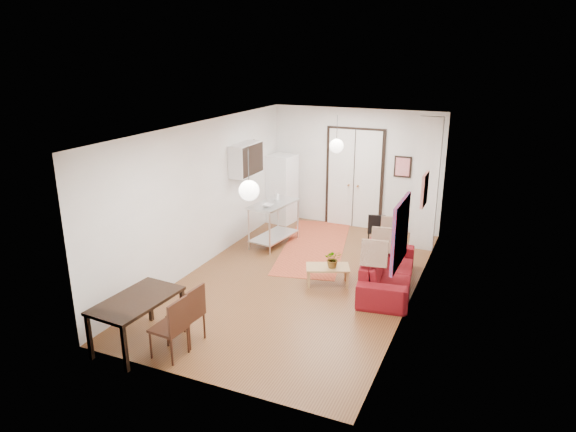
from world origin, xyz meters
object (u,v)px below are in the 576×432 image
at_px(fridge, 282,189).
at_px(dining_table, 137,304).
at_px(kitchen_counter, 274,217).
at_px(black_side_chair, 377,227).
at_px(dining_chair_near, 189,307).
at_px(dining_chair_far, 172,320).
at_px(coffee_table, 328,269).
at_px(sofa, 388,270).

bearing_deg(fridge, dining_table, -78.07).
xyz_separation_m(kitchen_counter, black_side_chair, (2.16, 0.77, -0.17)).
relative_size(dining_chair_near, dining_chair_far, 1.00).
xyz_separation_m(dining_chair_far, black_side_chair, (1.63, 5.35, -0.06)).
xyz_separation_m(dining_table, dining_chair_near, (0.60, 0.44, -0.13)).
height_order(coffee_table, dining_chair_near, dining_chair_near).
distance_m(coffee_table, dining_chair_near, 2.93).
relative_size(sofa, dining_table, 1.62).
xyz_separation_m(fridge, black_side_chair, (2.65, -0.77, -0.40)).
xyz_separation_m(sofa, dining_chair_far, (-2.33, -3.40, 0.20)).
xyz_separation_m(sofa, kitchen_counter, (-2.86, 1.17, 0.31)).
distance_m(dining_chair_far, black_side_chair, 5.59).
bearing_deg(dining_chair_near, fridge, -165.99).
relative_size(dining_table, dining_chair_far, 1.51).
relative_size(coffee_table, dining_chair_far, 0.99).
bearing_deg(coffee_table, fridge, 126.96).
relative_size(dining_table, dining_chair_near, 1.51).
relative_size(dining_chair_far, black_side_chair, 1.14).
xyz_separation_m(kitchen_counter, dining_table, (-0.07, -4.59, 0.02)).
relative_size(sofa, dining_chair_far, 2.44).
distance_m(sofa, dining_chair_far, 4.13).
relative_size(dining_chair_near, black_side_chair, 1.14).
xyz_separation_m(coffee_table, dining_chair_far, (-1.28, -3.06, 0.22)).
height_order(dining_chair_near, dining_chair_far, same).
bearing_deg(sofa, black_side_chair, 11.73).
xyz_separation_m(fridge, dining_table, (0.42, -6.13, -0.21)).
bearing_deg(coffee_table, dining_table, -121.47).
relative_size(coffee_table, dining_table, 0.66).
bearing_deg(black_side_chair, fridge, -30.42).
xyz_separation_m(sofa, dining_table, (-2.93, -3.41, 0.33)).
relative_size(coffee_table, fridge, 0.52).
xyz_separation_m(sofa, dining_chair_near, (-2.33, -2.97, 0.20)).
distance_m(sofa, dining_table, 4.51).
distance_m(dining_table, dining_chair_near, 0.76).
relative_size(coffee_table, kitchen_counter, 0.68).
height_order(coffee_table, black_side_chair, black_side_chair).
distance_m(coffee_table, kitchen_counter, 2.38).
bearing_deg(black_side_chair, dining_table, 53.18).
bearing_deg(fridge, dining_chair_near, -71.82).
distance_m(kitchen_counter, black_side_chair, 2.30).
bearing_deg(fridge, sofa, -31.05).
relative_size(fridge, black_side_chair, 2.14).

